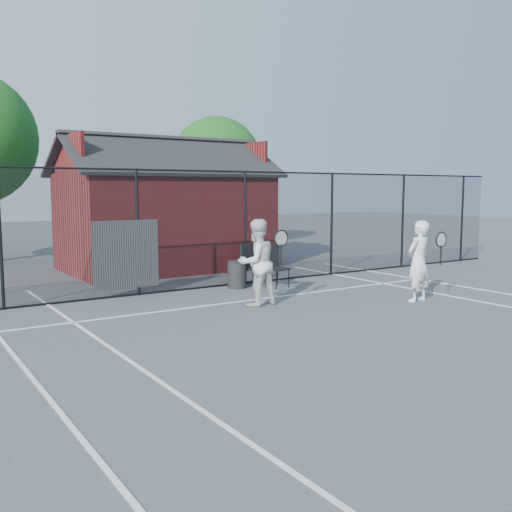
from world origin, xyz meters
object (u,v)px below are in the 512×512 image
clubhouse (165,218)px  player_back (257,262)px  chair_right (277,267)px  chair_left (253,266)px  waste_bin (237,275)px  player_front (418,261)px

clubhouse → player_back: 6.63m
clubhouse → chair_right: 5.10m
chair_left → waste_bin: (-0.52, -0.03, -0.18)m
player_front → clubhouse: bearing=106.8°
chair_right → waste_bin: size_ratio=1.54×
clubhouse → player_back: size_ratio=3.46×
chair_left → waste_bin: chair_left is taller
player_front → waste_bin: size_ratio=2.63×
clubhouse → player_front: size_ratio=3.57×
player_front → player_back: bearing=153.9°
waste_bin → player_front: bearing=-56.2°
player_front → chair_left: bearing=117.7°
player_front → chair_left: size_ratio=1.72×
player_back → chair_right: player_back is taller
player_back → chair_right: size_ratio=1.76×
clubhouse → waste_bin: clubhouse is taller
chair_left → chair_right: (0.40, -0.50, 0.01)m
player_front → chair_left: (-1.97, 3.76, -0.38)m
clubhouse → waste_bin: (-0.03, -4.43, -1.26)m
chair_right → player_front: bearing=-71.1°
player_front → waste_bin: 4.52m
clubhouse → chair_right: clubhouse is taller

